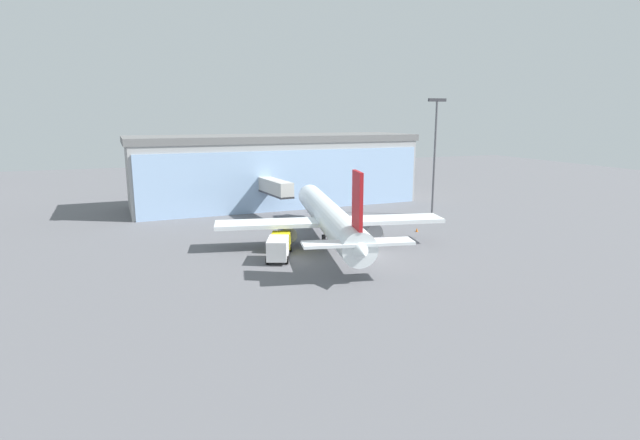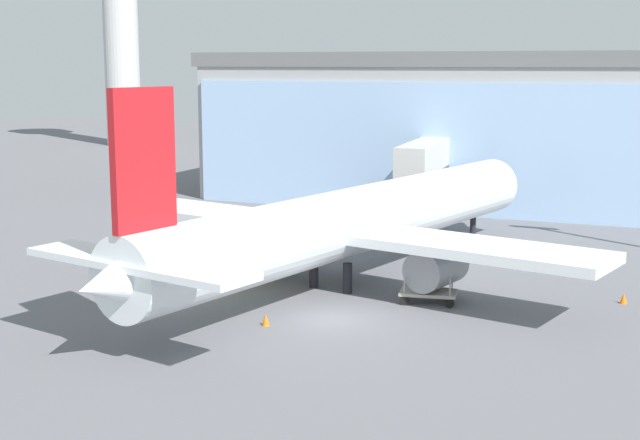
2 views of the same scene
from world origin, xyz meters
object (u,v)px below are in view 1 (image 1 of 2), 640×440
Objects in this scene: catering_truck at (279,246)px; safety_cone_wingtip at (417,230)px; jet_bridge at (271,187)px; safety_cone_nose at (355,260)px; airplane at (329,218)px; baggage_cart at (373,240)px; apron_light_mast at (435,147)px.

catering_truck is 13.81× the size of safety_cone_wingtip.
safety_cone_nose is at bearing 176.88° from jet_bridge.
safety_cone_nose is 1.00× the size of safety_cone_wingtip.
airplane is at bearing -174.17° from safety_cone_wingtip.
apron_light_mast is at bearing 26.52° from baggage_cart.
jet_bridge is at bearing 96.40° from baggage_cart.
airplane is 68.74× the size of safety_cone_nose.
airplane is 14.43m from safety_cone_wingtip.
jet_bridge is at bearing 8.12° from catering_truck.
jet_bridge is 25.84m from catering_truck.
airplane reaches higher than safety_cone_nose.
safety_cone_wingtip is at bearing 12.09° from baggage_cart.
safety_cone_wingtip is (14.02, 1.43, -3.08)m from airplane.
catering_truck reaches higher than safety_cone_wingtip.
apron_light_mast is 17.41m from safety_cone_wingtip.
airplane is at bearing 144.35° from baggage_cart.
catering_truck is at bearing -153.09° from apron_light_mast.
apron_light_mast reaches higher than airplane.
catering_truck is 13.81× the size of safety_cone_nose.
apron_light_mast is 2.48× the size of catering_truck.
jet_bridge is 20.63m from airplane.
airplane is at bearing 86.24° from safety_cone_nose.
safety_cone_wingtip is at bearing -72.33° from airplane.
baggage_cart is (5.05, -2.35, -2.85)m from airplane.
baggage_cart reaches higher than safety_cone_nose.
airplane reaches higher than safety_cone_wingtip.
catering_truck is 2.49× the size of baggage_cart.
jet_bridge is 24.26m from baggage_cart.
safety_cone_nose is at bearing -144.15° from safety_cone_wingtip.
apron_light_mast is at bearing 40.87° from safety_cone_nose.
airplane is 6.26m from baggage_cart.
baggage_cart is at bearing -103.07° from airplane.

